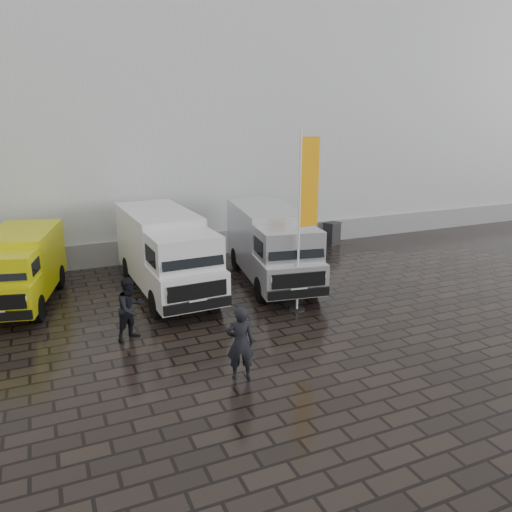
{
  "coord_description": "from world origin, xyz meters",
  "views": [
    {
      "loc": [
        -6.34,
        -12.33,
        5.95
      ],
      "look_at": [
        -0.01,
        2.2,
        1.45
      ],
      "focal_mm": 35.0,
      "sensor_mm": 36.0,
      "label": 1
    }
  ],
  "objects_px": {
    "van_silver": "(271,247)",
    "person_tent": "(131,309)",
    "flagpole": "(305,211)",
    "wheelie_bin": "(332,233)",
    "person_front": "(240,343)",
    "van_white": "(166,254)",
    "van_yellow": "(19,270)"
  },
  "relations": [
    {
      "from": "flagpole",
      "to": "van_yellow",
      "type": "bearing_deg",
      "value": 153.53
    },
    {
      "from": "wheelie_bin",
      "to": "van_yellow",
      "type": "bearing_deg",
      "value": 174.65
    },
    {
      "from": "van_yellow",
      "to": "person_front",
      "type": "bearing_deg",
      "value": -43.34
    },
    {
      "from": "wheelie_bin",
      "to": "van_silver",
      "type": "bearing_deg",
      "value": -159.13
    },
    {
      "from": "van_yellow",
      "to": "wheelie_bin",
      "type": "height_order",
      "value": "van_yellow"
    },
    {
      "from": "van_silver",
      "to": "person_front",
      "type": "relative_size",
      "value": 3.43
    },
    {
      "from": "van_white",
      "to": "person_tent",
      "type": "relative_size",
      "value": 3.57
    },
    {
      "from": "person_front",
      "to": "van_white",
      "type": "bearing_deg",
      "value": -71.62
    },
    {
      "from": "van_silver",
      "to": "person_tent",
      "type": "bearing_deg",
      "value": -143.23
    },
    {
      "from": "van_silver",
      "to": "person_front",
      "type": "distance_m",
      "value": 7.14
    },
    {
      "from": "van_yellow",
      "to": "person_tent",
      "type": "bearing_deg",
      "value": -42.12
    },
    {
      "from": "flagpole",
      "to": "wheelie_bin",
      "type": "bearing_deg",
      "value": 51.93
    },
    {
      "from": "van_silver",
      "to": "flagpole",
      "type": "bearing_deg",
      "value": -86.04
    },
    {
      "from": "van_yellow",
      "to": "person_tent",
      "type": "distance_m",
      "value": 4.97
    },
    {
      "from": "van_silver",
      "to": "person_tent",
      "type": "distance_m",
      "value": 6.34
    },
    {
      "from": "van_white",
      "to": "flagpole",
      "type": "distance_m",
      "value": 5.11
    },
    {
      "from": "van_yellow",
      "to": "flagpole",
      "type": "xyz_separation_m",
      "value": [
        8.13,
        -4.05,
        2.0
      ]
    },
    {
      "from": "wheelie_bin",
      "to": "person_front",
      "type": "bearing_deg",
      "value": -147.51
    },
    {
      "from": "person_tent",
      "to": "person_front",
      "type": "bearing_deg",
      "value": -89.34
    },
    {
      "from": "van_white",
      "to": "flagpole",
      "type": "xyz_separation_m",
      "value": [
        3.53,
        -3.23,
        1.78
      ]
    },
    {
      "from": "flagpole",
      "to": "person_front",
      "type": "bearing_deg",
      "value": -136.49
    },
    {
      "from": "flagpole",
      "to": "person_tent",
      "type": "bearing_deg",
      "value": -179.42
    },
    {
      "from": "van_yellow",
      "to": "van_silver",
      "type": "height_order",
      "value": "van_silver"
    },
    {
      "from": "van_yellow",
      "to": "van_white",
      "type": "distance_m",
      "value": 4.68
    },
    {
      "from": "flagpole",
      "to": "wheelie_bin",
      "type": "distance_m",
      "value": 8.86
    },
    {
      "from": "flagpole",
      "to": "person_front",
      "type": "distance_m",
      "value": 5.2
    },
    {
      "from": "wheelie_bin",
      "to": "person_tent",
      "type": "relative_size",
      "value": 0.6
    },
    {
      "from": "flagpole",
      "to": "person_front",
      "type": "relative_size",
      "value": 3.12
    },
    {
      "from": "wheelie_bin",
      "to": "person_front",
      "type": "relative_size",
      "value": 0.6
    },
    {
      "from": "person_tent",
      "to": "van_white",
      "type": "bearing_deg",
      "value": 30.41
    },
    {
      "from": "van_yellow",
      "to": "flagpole",
      "type": "relative_size",
      "value": 0.89
    },
    {
      "from": "person_tent",
      "to": "flagpole",
      "type": "bearing_deg",
      "value": -30.18
    }
  ]
}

